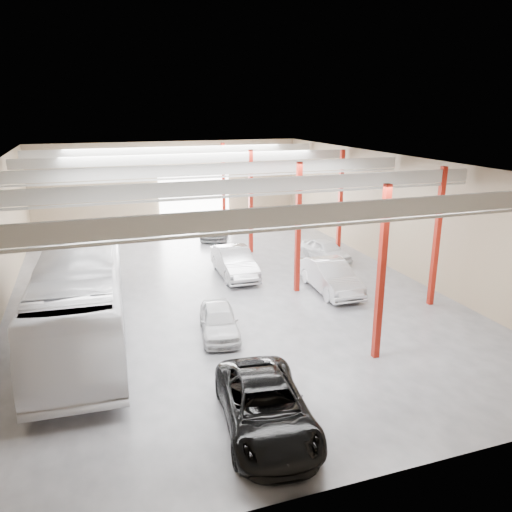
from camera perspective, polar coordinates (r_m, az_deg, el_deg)
depot_shell at (r=27.37m, az=-4.30°, el=6.72°), size 22.12×32.12×7.06m
coach_bus at (r=22.99m, az=-19.25°, el=-3.92°), size 4.09×14.31×3.94m
black_sedan at (r=16.12m, az=1.11°, el=-16.86°), size 3.29×5.91×1.56m
car_row_a at (r=22.16m, az=-4.26°, el=-7.37°), size 2.21×4.17×1.35m
car_row_b at (r=29.60m, az=-2.49°, el=-0.70°), size 1.93×5.23×1.71m
car_row_c at (r=38.83m, az=-4.76°, el=3.28°), size 3.45×5.38×1.45m
car_right_near at (r=27.43m, az=8.51°, el=-2.30°), size 2.03×5.26×1.71m
car_right_far at (r=32.91m, az=7.99°, el=0.67°), size 2.24×4.32×1.41m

